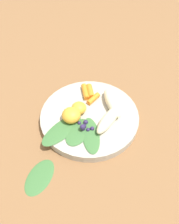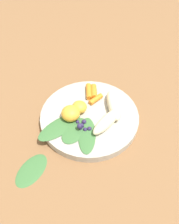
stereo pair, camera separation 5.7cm
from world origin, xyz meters
name	(u,v)px [view 1 (the left image)]	position (x,y,z in m)	size (l,w,h in m)	color
ground_plane	(90,120)	(0.00, 0.00, 0.00)	(2.40, 2.40, 0.00)	brown
bowl	(90,117)	(0.00, 0.00, 0.01)	(0.29, 0.29, 0.03)	#B2AD9E
banana_peeled_left	(112,103)	(0.05, -0.06, 0.04)	(0.11, 0.03, 0.03)	beige
banana_peeled_right	(109,119)	(-0.02, -0.06, 0.04)	(0.11, 0.03, 0.03)	beige
orange_segment_near	(71,115)	(-0.03, 0.04, 0.04)	(0.05, 0.05, 0.04)	#F4A833
orange_segment_far	(79,107)	(0.00, 0.03, 0.04)	(0.04, 0.04, 0.03)	#F4A833
carrot_front	(93,99)	(0.06, 0.01, 0.03)	(0.02, 0.02, 0.05)	orange
carrot_mid_left	(90,91)	(0.08, 0.02, 0.03)	(0.02, 0.02, 0.05)	orange
carrot_mid_right	(85,92)	(0.08, 0.04, 0.03)	(0.02, 0.02, 0.06)	orange
blueberry_pile	(85,127)	(-0.05, 0.00, 0.03)	(0.04, 0.05, 0.03)	#2D234C
coconut_shred_patch	(75,128)	(-0.06, 0.03, 0.03)	(0.04, 0.04, 0.00)	white
kale_leaf_left	(62,130)	(-0.08, 0.06, 0.03)	(0.14, 0.06, 0.01)	#3D7038
kale_leaf_right	(78,132)	(-0.07, 0.01, 0.03)	(0.10, 0.06, 0.01)	#3D7038
kale_leaf_rear	(91,135)	(-0.07, -0.03, 0.03)	(0.12, 0.05, 0.01)	#3D7038
kale_leaf_stray	(40,177)	(-0.21, 0.06, 0.00)	(0.10, 0.06, 0.01)	#3D7038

